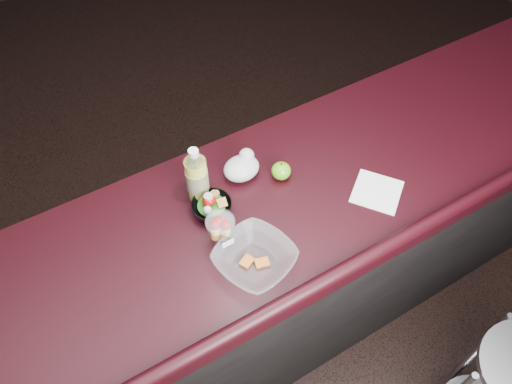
# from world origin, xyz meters

# --- Properties ---
(room_shell) EXTENTS (8.00, 8.00, 8.00)m
(room_shell) POSITION_xyz_m (0.00, 0.00, 1.83)
(room_shell) COLOR black
(room_shell) RESTS_ON ground
(counter) EXTENTS (4.06, 0.71, 1.02)m
(counter) POSITION_xyz_m (0.00, 0.30, 0.51)
(counter) COLOR black
(counter) RESTS_ON ground
(lemonade_bottle) EXTENTS (0.08, 0.08, 0.23)m
(lemonade_bottle) POSITION_xyz_m (-0.06, 0.45, 1.12)
(lemonade_bottle) COLOR yellow
(lemonade_bottle) RESTS_ON counter
(fruit_cup) EXTENTS (0.10, 0.10, 0.14)m
(fruit_cup) POSITION_xyz_m (-0.08, 0.24, 1.09)
(fruit_cup) COLOR white
(fruit_cup) RESTS_ON counter
(green_apple) EXTENTS (0.07, 0.07, 0.07)m
(green_apple) POSITION_xyz_m (0.23, 0.38, 1.05)
(green_apple) COLOR #2C8C10
(green_apple) RESTS_ON counter
(plastic_bag) EXTENTS (0.13, 0.11, 0.10)m
(plastic_bag) POSITION_xyz_m (0.11, 0.46, 1.06)
(plastic_bag) COLOR silver
(plastic_bag) RESTS_ON counter
(snack_bowl) EXTENTS (0.16, 0.16, 0.08)m
(snack_bowl) POSITION_xyz_m (-0.06, 0.37, 1.05)
(snack_bowl) COLOR black
(snack_bowl) RESTS_ON counter
(takeout_bowl) EXTENTS (0.30, 0.30, 0.06)m
(takeout_bowl) POSITION_xyz_m (-0.04, 0.12, 1.05)
(takeout_bowl) COLOR silver
(takeout_bowl) RESTS_ON counter
(paper_napkin) EXTENTS (0.22, 0.22, 0.00)m
(paper_napkin) POSITION_xyz_m (0.48, 0.14, 1.02)
(paper_napkin) COLOR white
(paper_napkin) RESTS_ON counter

